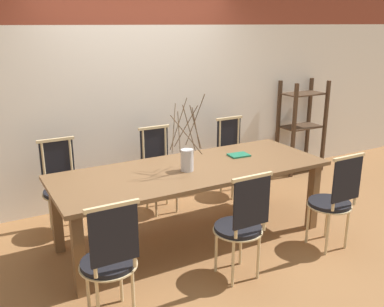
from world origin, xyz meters
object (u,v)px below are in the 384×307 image
chair_far_center (234,154)px  vase_centerpiece (187,158)px  dining_table (192,176)px  chair_near_center (334,198)px  book_stack (239,155)px  shelving_rack (301,127)px

chair_far_center → vase_centerpiece: (-1.15, -0.87, 0.37)m
dining_table → vase_centerpiece: 0.23m
chair_near_center → book_stack: (-0.46, 0.94, 0.25)m
book_stack → shelving_rack: 2.07m
vase_centerpiece → book_stack: vase_centerpiece is taller
vase_centerpiece → chair_near_center: bearing=-33.8°
chair_near_center → shelving_rack: bearing=55.0°
dining_table → book_stack: (0.64, 0.11, 0.10)m
chair_near_center → chair_far_center: 1.66m
chair_near_center → chair_far_center: same height
dining_table → chair_far_center: bearing=37.8°
vase_centerpiece → shelving_rack: bearing=24.3°
dining_table → shelving_rack: 2.69m
chair_far_center → vase_centerpiece: bearing=37.3°
chair_near_center → book_stack: bearing=116.3°
vase_centerpiece → book_stack: (0.71, 0.15, -0.12)m
vase_centerpiece → book_stack: size_ratio=3.29×
dining_table → book_stack: book_stack is taller
shelving_rack → chair_far_center: bearing=-169.0°
chair_far_center → shelving_rack: 1.41m
shelving_rack → vase_centerpiece: bearing=-155.7°
book_stack → shelving_rack: shelving_rack is taller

